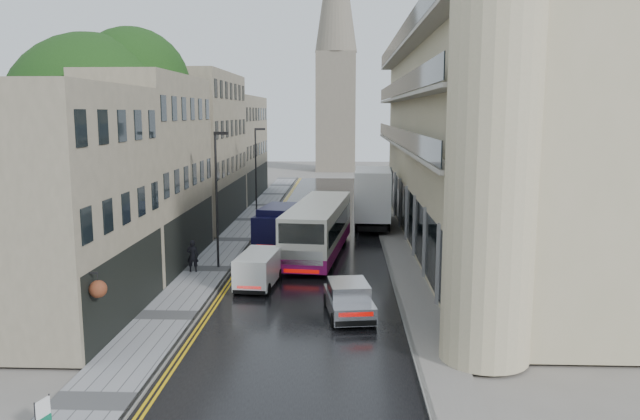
# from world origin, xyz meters

# --- Properties ---
(road) EXTENTS (9.00, 85.00, 0.02)m
(road) POSITION_xyz_m (0.00, 27.50, 0.01)
(road) COLOR black
(road) RESTS_ON ground
(left_sidewalk) EXTENTS (2.70, 85.00, 0.12)m
(left_sidewalk) POSITION_xyz_m (-5.85, 27.50, 0.06)
(left_sidewalk) COLOR gray
(left_sidewalk) RESTS_ON ground
(right_sidewalk) EXTENTS (1.80, 85.00, 0.12)m
(right_sidewalk) POSITION_xyz_m (5.40, 27.50, 0.06)
(right_sidewalk) COLOR slate
(right_sidewalk) RESTS_ON ground
(old_shop_row) EXTENTS (4.50, 56.00, 12.00)m
(old_shop_row) POSITION_xyz_m (-9.45, 30.00, 6.00)
(old_shop_row) COLOR gray
(old_shop_row) RESTS_ON ground
(modern_block) EXTENTS (8.00, 40.00, 14.00)m
(modern_block) POSITION_xyz_m (10.30, 26.00, 7.00)
(modern_block) COLOR #BEAF8D
(modern_block) RESTS_ON ground
(church_spire) EXTENTS (6.40, 6.40, 40.00)m
(church_spire) POSITION_xyz_m (0.50, 82.00, 20.00)
(church_spire) COLOR #706859
(church_spire) RESTS_ON ground
(tree_near) EXTENTS (10.56, 10.56, 13.89)m
(tree_near) POSITION_xyz_m (-12.50, 20.00, 6.95)
(tree_near) COLOR black
(tree_near) RESTS_ON ground
(tree_far) EXTENTS (9.24, 9.24, 12.46)m
(tree_far) POSITION_xyz_m (-12.20, 33.00, 6.23)
(tree_far) COLOR black
(tree_far) RESTS_ON ground
(cream_bus) EXTENTS (4.09, 12.42, 3.33)m
(cream_bus) POSITION_xyz_m (-1.36, 20.11, 1.68)
(cream_bus) COLOR silver
(cream_bus) RESTS_ON road
(white_lorry) EXTENTS (3.04, 8.97, 4.65)m
(white_lorry) POSITION_xyz_m (2.81, 31.24, 2.35)
(white_lorry) COLOR white
(white_lorry) RESTS_ON road
(silver_hatchback) EXTENTS (2.37, 4.35, 1.55)m
(silver_hatchback) POSITION_xyz_m (1.50, 9.89, 0.80)
(silver_hatchback) COLOR #B3B2B7
(silver_hatchback) RESTS_ON road
(white_van) EXTENTS (2.10, 4.19, 1.83)m
(white_van) POSITION_xyz_m (-3.45, 14.61, 0.93)
(white_van) COLOR white
(white_van) RESTS_ON road
(navy_van) EXTENTS (3.10, 5.97, 2.90)m
(navy_van) POSITION_xyz_m (-3.77, 24.00, 1.47)
(navy_van) COLOR black
(navy_van) RESTS_ON road
(pedestrian) EXTENTS (0.67, 0.45, 1.80)m
(pedestrian) POSITION_xyz_m (-6.57, 18.46, 1.02)
(pedestrian) COLOR black
(pedestrian) RESTS_ON left_sidewalk
(lamp_post_near) EXTENTS (0.89, 0.47, 7.74)m
(lamp_post_near) POSITION_xyz_m (-5.37, 19.61, 3.99)
(lamp_post_near) COLOR black
(lamp_post_near) RESTS_ON left_sidewalk
(lamp_post_far) EXTENTS (0.86, 0.23, 7.57)m
(lamp_post_far) POSITION_xyz_m (-5.30, 34.96, 3.90)
(lamp_post_far) COLOR black
(lamp_post_far) RESTS_ON left_sidewalk
(estate_sign) EXTENTS (0.23, 0.56, 0.94)m
(estate_sign) POSITION_xyz_m (-6.47, 0.69, 0.59)
(estate_sign) COLOR silver
(estate_sign) RESTS_ON left_sidewalk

